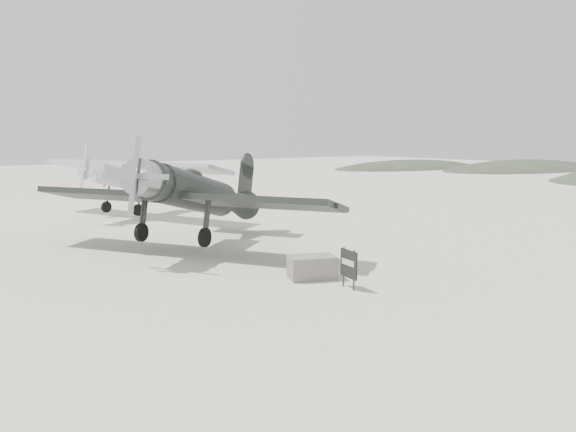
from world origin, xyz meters
name	(u,v)px	position (x,y,z in m)	size (l,w,h in m)	color
ground	(292,261)	(0.00, 0.00, 0.00)	(160.00, 160.00, 0.00)	#AFAC9B
hill_east_north	(525,169)	(60.00, 28.00, 0.00)	(36.00, 18.00, 6.00)	#2F3828
hill_northeast	(410,168)	(50.00, 40.00, 0.00)	(32.00, 16.00, 5.20)	#2F3828
lowwing_monoplane	(199,194)	(-1.57, 4.34, 2.19)	(10.28, 11.95, 4.14)	black
highwing_monoplane	(143,176)	(0.05, 14.74, 2.26)	(9.34, 12.47, 3.61)	#ACAEB1
equipment_block	(312,267)	(-1.00, -2.50, 0.37)	(1.47, 0.92, 0.74)	#5E5C57
sign_board	(349,265)	(-0.84, -4.08, 0.73)	(0.18, 0.84, 1.22)	#333333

